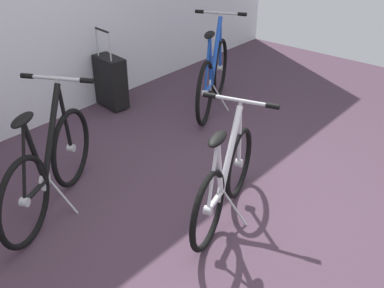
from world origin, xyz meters
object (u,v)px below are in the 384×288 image
(folding_bike_foreground, at_px, (225,180))
(rolling_suitcase, at_px, (111,81))
(display_bike_left, at_px, (49,167))
(display_bike_right, at_px, (213,76))

(folding_bike_foreground, distance_m, rolling_suitcase, 2.12)
(display_bike_left, relative_size, display_bike_right, 0.94)
(folding_bike_foreground, height_order, rolling_suitcase, rolling_suitcase)
(display_bike_right, bearing_deg, display_bike_left, -174.92)
(folding_bike_foreground, relative_size, rolling_suitcase, 1.33)
(display_bike_left, bearing_deg, folding_bike_foreground, -54.59)
(display_bike_left, relative_size, rolling_suitcase, 1.39)
(display_bike_right, bearing_deg, rolling_suitcase, 128.43)
(display_bike_right, distance_m, rolling_suitcase, 1.05)
(rolling_suitcase, bearing_deg, folding_bike_foreground, -109.95)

